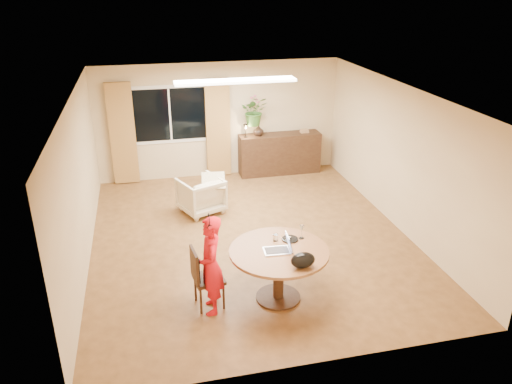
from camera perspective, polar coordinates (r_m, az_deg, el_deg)
floor at (r=8.95m, az=-0.61°, el=-5.25°), size 6.50×6.50×0.00m
ceiling at (r=8.04m, az=-0.69°, el=11.25°), size 6.50×6.50×0.00m
wall_back at (r=11.45m, az=-4.20°, el=8.19°), size 5.50×0.00×5.50m
wall_left at (r=8.30m, az=-19.52°, el=0.88°), size 0.00×6.50×6.50m
wall_right at (r=9.35m, az=16.07°, el=3.81°), size 0.00×6.50×6.50m
window at (r=11.27m, az=-9.81°, el=8.72°), size 1.70×0.03×1.30m
curtain_left at (r=11.29m, az=-15.00°, el=6.40°), size 0.55×0.08×2.25m
curtain_right at (r=11.39m, az=-4.35°, el=7.29°), size 0.55×0.08×2.25m
ceiling_panel at (r=9.20m, az=-2.34°, el=12.56°), size 2.20×0.35×0.05m
dining_table at (r=7.07m, az=2.63°, el=-7.84°), size 1.40×1.40×0.80m
dining_chair at (r=7.05m, az=-5.43°, el=-9.65°), size 0.48×0.45×0.92m
child at (r=6.81m, az=-5.19°, el=-8.36°), size 0.54×0.37×1.43m
laptop at (r=6.89m, az=2.39°, el=-5.85°), size 0.40×0.28×0.26m
tumbler at (r=7.19m, az=2.24°, el=-5.24°), size 0.08×0.08×0.10m
wine_glass at (r=7.25m, az=5.24°, el=-4.54°), size 0.09×0.09×0.22m
pot_lid at (r=7.24m, az=3.91°, el=-5.34°), size 0.28×0.28×0.04m
handbag at (r=6.56m, az=5.38°, el=-7.77°), size 0.35×0.24×0.22m
armchair at (r=9.84m, az=-6.31°, el=-0.34°), size 1.00×1.01×0.71m
throw at (r=9.70m, az=-4.91°, el=1.73°), size 0.51×0.60×0.03m
sideboard at (r=11.75m, az=2.69°, el=4.41°), size 1.90×0.46×0.95m
vase at (r=11.44m, az=0.29°, el=7.06°), size 0.27×0.27×0.25m
bouquet at (r=11.30m, az=-0.17°, el=9.24°), size 0.66×0.59×0.66m
book_stack at (r=11.76m, az=5.56°, el=6.97°), size 0.20×0.15×0.08m
desk_lamp at (r=11.32m, az=-1.18°, el=7.04°), size 0.15×0.15×0.31m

